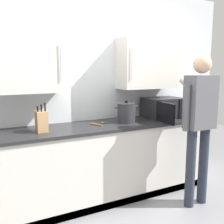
# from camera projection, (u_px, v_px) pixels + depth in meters

# --- Properties ---
(back_wall_tiled) EXTENTS (4.28, 0.44, 2.63)m
(back_wall_tiled) POSITION_uv_depth(u_px,v_px,m) (88.00, 84.00, 3.32)
(back_wall_tiled) COLOR silver
(back_wall_tiled) RESTS_ON ground_plane
(counter_unit) EXTENTS (2.84, 0.66, 0.93)m
(counter_unit) POSITION_uv_depth(u_px,v_px,m) (99.00, 162.00, 3.18)
(counter_unit) COLOR beige
(counter_unit) RESTS_ON ground_plane
(microwave_oven) EXTENTS (0.54, 0.75, 0.27)m
(microwave_oven) POSITION_uv_depth(u_px,v_px,m) (162.00, 108.00, 3.55)
(microwave_oven) COLOR black
(microwave_oven) RESTS_ON counter_unit
(wooden_spoon) EXTENTS (0.20, 0.18, 0.02)m
(wooden_spoon) POSITION_uv_depth(u_px,v_px,m) (100.00, 123.00, 3.15)
(wooden_spoon) COLOR #A37547
(wooden_spoon) RESTS_ON counter_unit
(stock_pot) EXTENTS (0.32, 0.23, 0.27)m
(stock_pot) POSITION_uv_depth(u_px,v_px,m) (126.00, 113.00, 3.24)
(stock_pot) COLOR #2D2D33
(stock_pot) RESTS_ON counter_unit
(knife_block) EXTENTS (0.11, 0.15, 0.31)m
(knife_block) POSITION_uv_depth(u_px,v_px,m) (41.00, 121.00, 2.75)
(knife_block) COLOR tan
(knife_block) RESTS_ON counter_unit
(person_figure) EXTENTS (0.44, 0.52, 1.73)m
(person_figure) POSITION_uv_depth(u_px,v_px,m) (199.00, 118.00, 2.95)
(person_figure) COLOR #282D3D
(person_figure) RESTS_ON ground_plane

